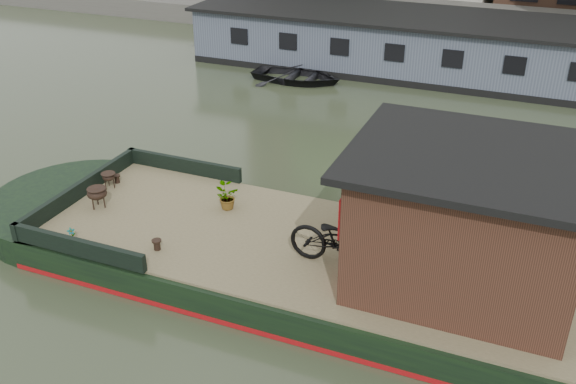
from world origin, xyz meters
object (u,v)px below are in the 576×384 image
at_px(bicycle, 344,241).
at_px(cabin, 467,219).
at_px(brazier_front, 98,198).
at_px(dinghy, 297,72).
at_px(brazier_rear, 109,180).

bearing_deg(bicycle, cabin, -75.70).
height_order(cabin, brazier_front, cabin).
xyz_separation_m(bicycle, dinghy, (-5.52, 11.57, -0.85)).
relative_size(bicycle, dinghy, 0.63).
distance_m(brazier_front, dinghy, 11.44).
distance_m(brazier_rear, dinghy, 10.61).
bearing_deg(cabin, bicycle, -168.56).
xyz_separation_m(brazier_front, brazier_rear, (-0.34, 0.84, -0.04)).
height_order(brazier_front, dinghy, brazier_front).
xyz_separation_m(cabin, dinghy, (-7.51, 11.17, -1.54)).
relative_size(brazier_front, dinghy, 0.14).
relative_size(brazier_rear, dinghy, 0.11).
bearing_deg(bicycle, brazier_front, 91.41).
relative_size(cabin, bicycle, 1.93).
relative_size(cabin, brazier_rear, 11.00).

